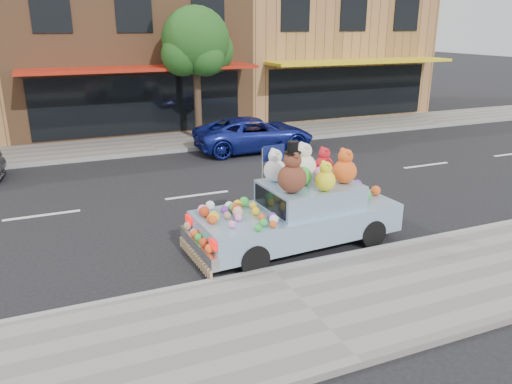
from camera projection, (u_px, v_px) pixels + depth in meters
name	position (u px, v px, depth m)	size (l,w,h in m)	color
ground	(197.00, 195.00, 13.87)	(120.00, 120.00, 0.00)	black
near_sidewalk	(309.00, 311.00, 8.17)	(60.00, 3.00, 0.12)	gray
far_sidewalk	(150.00, 144.00, 19.53)	(60.00, 3.00, 0.12)	gray
near_kerb	(272.00, 271.00, 9.48)	(60.00, 0.12, 0.13)	gray
far_kerb	(158.00, 153.00, 18.22)	(60.00, 0.12, 0.13)	gray
storefront_mid	(121.00, 44.00, 23.16)	(10.00, 9.80, 7.30)	brown
storefront_right	(311.00, 41.00, 26.83)	(10.00, 9.80, 7.30)	#AB7847
street_tree	(196.00, 47.00, 19.15)	(3.00, 2.70, 5.22)	#38281C
car_blue	(254.00, 134.00, 18.63)	(2.07, 4.48, 1.25)	#1B2898
art_car	(299.00, 209.00, 10.53)	(4.58, 2.02, 2.38)	black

